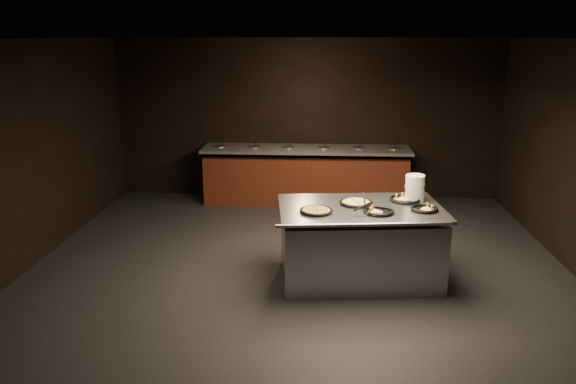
# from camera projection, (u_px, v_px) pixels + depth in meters

# --- Properties ---
(room) EXTENTS (7.02, 8.02, 2.92)m
(room) POSITION_uv_depth(u_px,v_px,m) (297.00, 170.00, 6.43)
(room) COLOR black
(room) RESTS_ON ground
(salad_bar) EXTENTS (3.70, 0.83, 1.18)m
(salad_bar) POSITION_uv_depth(u_px,v_px,m) (306.00, 179.00, 10.12)
(salad_bar) COLOR #5C2A15
(salad_bar) RESTS_ON ground
(serving_counter) EXTENTS (2.08, 1.46, 0.94)m
(serving_counter) POSITION_uv_depth(u_px,v_px,m) (359.00, 245.00, 6.89)
(serving_counter) COLOR #B1B4B9
(serving_counter) RESTS_ON ground
(plate_stack) EXTENTS (0.24, 0.24, 0.32)m
(plate_stack) POSITION_uv_depth(u_px,v_px,m) (415.00, 188.00, 7.01)
(plate_stack) COLOR white
(plate_stack) RESTS_ON serving_counter
(pan_veggie_whole) EXTENTS (0.39, 0.39, 0.04)m
(pan_veggie_whole) POSITION_uv_depth(u_px,v_px,m) (316.00, 211.00, 6.55)
(pan_veggie_whole) COLOR black
(pan_veggie_whole) RESTS_ON serving_counter
(pan_cheese_whole) EXTENTS (0.41, 0.41, 0.04)m
(pan_cheese_whole) POSITION_uv_depth(u_px,v_px,m) (356.00, 203.00, 6.86)
(pan_cheese_whole) COLOR black
(pan_cheese_whole) RESTS_ON serving_counter
(pan_cheese_slices_a) EXTENTS (0.38, 0.38, 0.04)m
(pan_cheese_slices_a) POSITION_uv_depth(u_px,v_px,m) (405.00, 199.00, 7.00)
(pan_cheese_slices_a) COLOR black
(pan_cheese_slices_a) RESTS_ON serving_counter
(pan_cheese_slices_b) EXTENTS (0.36, 0.36, 0.04)m
(pan_cheese_slices_b) POSITION_uv_depth(u_px,v_px,m) (379.00, 211.00, 6.52)
(pan_cheese_slices_b) COLOR black
(pan_cheese_slices_b) RESTS_ON serving_counter
(pan_veggie_slices) EXTENTS (0.33, 0.33, 0.04)m
(pan_veggie_slices) POSITION_uv_depth(u_px,v_px,m) (424.00, 209.00, 6.62)
(pan_veggie_slices) COLOR black
(pan_veggie_slices) RESTS_ON serving_counter
(server_left) EXTENTS (0.12, 0.35, 0.17)m
(server_left) POSITION_uv_depth(u_px,v_px,m) (363.00, 201.00, 6.72)
(server_left) COLOR #B1B4B9
(server_left) RESTS_ON serving_counter
(server_right) EXTENTS (0.35, 0.10, 0.17)m
(server_right) POSITION_uv_depth(u_px,v_px,m) (367.00, 209.00, 6.40)
(server_right) COLOR #B1B4B9
(server_right) RESTS_ON serving_counter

